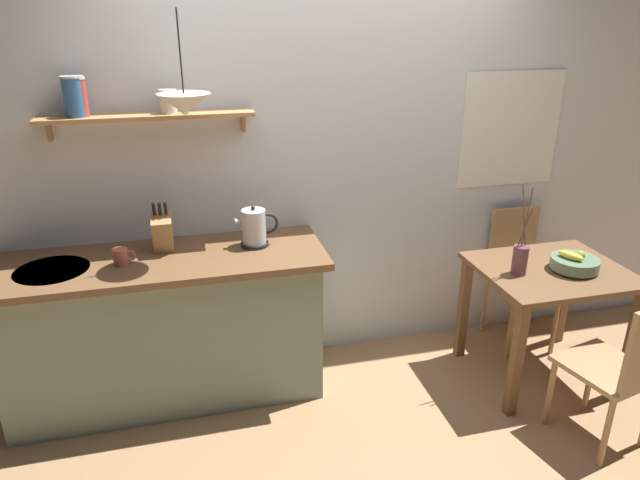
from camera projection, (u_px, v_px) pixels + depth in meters
name	position (u px, v px, depth m)	size (l,w,h in m)	color
ground_plane	(346.00, 401.00, 3.42)	(14.00, 14.00, 0.00)	#A87F56
back_wall	(352.00, 152.00, 3.54)	(6.80, 0.11, 2.70)	silver
kitchen_counter	(166.00, 328.00, 3.31)	(1.83, 0.63, 0.91)	gray
wall_shelf	(123.00, 107.00, 2.98)	(1.12, 0.20, 0.34)	tan
dining_table	(549.00, 288.00, 3.45)	(0.86, 0.73, 0.74)	brown
dining_chair_near	(621.00, 366.00, 2.90)	(0.47, 0.49, 0.89)	tan
dining_chair_far	(517.00, 272.00, 3.92)	(0.41, 0.45, 0.93)	tan
fruit_bowl	(574.00, 263.00, 3.36)	(0.28, 0.28, 0.13)	slate
twig_vase	(520.00, 258.00, 3.30)	(0.09, 0.09, 0.55)	brown
electric_kettle	(255.00, 228.00, 3.25)	(0.25, 0.16, 0.24)	black
knife_block	(162.00, 232.00, 3.16)	(0.11, 0.17, 0.30)	tan
coffee_mug_by_sink	(121.00, 257.00, 3.03)	(0.12, 0.08, 0.09)	#C6664C
pendant_lamp	(184.00, 104.00, 2.81)	(0.26, 0.26, 0.49)	black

